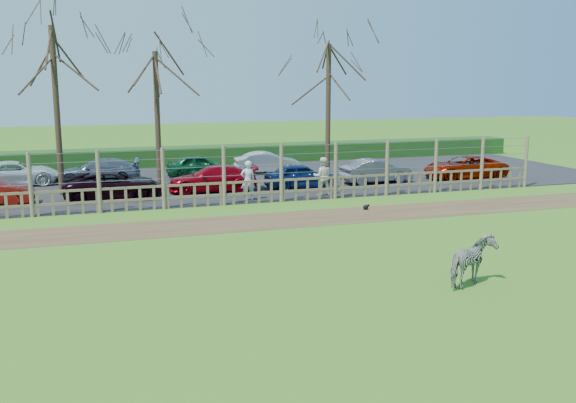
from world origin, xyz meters
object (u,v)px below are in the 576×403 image
object	(u,v)px
tree_left	(54,69)
crow	(366,207)
zebra	(473,262)
car_11	(267,163)
visitor_b	(323,176)
car_10	(200,166)
tree_right	(329,78)
car_2	(114,185)
tree_mid	(156,86)
car_3	(213,179)
car_9	(99,171)
car_8	(16,173)
car_6	(465,167)
car_4	(301,176)
visitor_a	(248,181)
car_5	(376,171)

from	to	relation	value
tree_left	crow	bearing A→B (deg)	-31.56
zebra	car_11	world-z (taller)	zebra
zebra	car_11	bearing A→B (deg)	-30.42
visitor_b	car_10	xyz separation A→B (m)	(-4.24, 7.29, -0.26)
tree_right	car_11	size ratio (longest dim) A/B	2.02
car_2	tree_left	bearing A→B (deg)	53.23
tree_mid	car_3	size ratio (longest dim) A/B	1.65
tree_mid	car_11	distance (m)	8.00
tree_left	car_2	world-z (taller)	tree_left
crow	tree_mid	bearing A→B (deg)	131.39
zebra	visitor_b	size ratio (longest dim) A/B	0.89
visitor_b	car_9	distance (m)	11.75
car_9	car_10	bearing A→B (deg)	101.03
tree_mid	car_8	size ratio (longest dim) A/B	1.58
tree_left	car_6	distance (m)	20.74
tree_left	car_6	xyz separation A→B (m)	(20.08, -1.47, -4.98)
car_4	car_8	distance (m)	14.10
car_2	car_8	bearing A→B (deg)	41.07
car_6	car_10	bearing A→B (deg)	-104.52
tree_right	car_9	world-z (taller)	tree_right
zebra	car_6	world-z (taller)	zebra
tree_mid	car_10	world-z (taller)	tree_mid
car_6	car_8	xyz separation A→B (m)	(-22.30, 5.05, 0.00)
tree_left	car_4	world-z (taller)	tree_left
car_2	car_4	size ratio (longest dim) A/B	1.23
visitor_a	car_10	world-z (taller)	visitor_a
visitor_a	car_5	distance (m)	7.83
car_5	car_8	size ratio (longest dim) A/B	0.84
tree_left	visitor_b	world-z (taller)	tree_left
tree_left	tree_right	xyz separation A→B (m)	(13.50, 1.50, -0.37)
car_5	car_6	bearing A→B (deg)	-95.25
car_5	car_2	bearing A→B (deg)	89.34
visitor_b	car_4	world-z (taller)	visitor_b
car_3	car_4	world-z (taller)	same
car_6	car_8	world-z (taller)	same
visitor_b	car_3	xyz separation A→B (m)	(-4.49, 2.59, -0.26)
tree_mid	car_9	size ratio (longest dim) A/B	1.65
tree_left	car_3	size ratio (longest dim) A/B	1.90
visitor_b	car_6	world-z (taller)	visitor_b
car_4	car_8	world-z (taller)	same
zebra	car_11	xyz separation A→B (m)	(0.61, 20.58, -0.00)
car_9	car_11	world-z (taller)	same
car_4	car_10	distance (m)	6.54
car_2	car_6	distance (m)	17.90
car_11	car_10	bearing A→B (deg)	97.15
car_2	visitor_b	bearing A→B (deg)	-101.51
car_3	car_10	world-z (taller)	same
tree_right	car_8	size ratio (longest dim) A/B	1.70
car_4	car_10	world-z (taller)	same
car_9	visitor_b	bearing A→B (deg)	61.01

